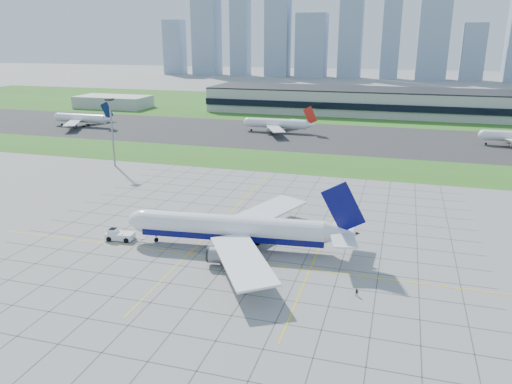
% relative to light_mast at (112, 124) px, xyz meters
% --- Properties ---
extents(ground, '(1400.00, 1400.00, 0.00)m').
position_rel_light_mast_xyz_m(ground, '(70.00, -65.00, -16.18)').
color(ground, gray).
rests_on(ground, ground).
extents(grass_median, '(700.00, 35.00, 0.04)m').
position_rel_light_mast_xyz_m(grass_median, '(70.00, 25.00, -16.16)').
color(grass_median, '#33601B').
rests_on(grass_median, ground).
extents(asphalt_taxiway, '(700.00, 75.00, 0.04)m').
position_rel_light_mast_xyz_m(asphalt_taxiway, '(70.00, 80.00, -16.15)').
color(asphalt_taxiway, '#383838').
rests_on(asphalt_taxiway, ground).
extents(grass_far, '(700.00, 145.00, 0.04)m').
position_rel_light_mast_xyz_m(grass_far, '(70.00, 190.00, -16.16)').
color(grass_far, '#33601B').
rests_on(grass_far, ground).
extents(apron_markings, '(120.00, 130.00, 0.03)m').
position_rel_light_mast_xyz_m(apron_markings, '(70.43, -53.91, -16.17)').
color(apron_markings, '#474744').
rests_on(apron_markings, ground).
extents(terminal, '(260.00, 43.00, 15.80)m').
position_rel_light_mast_xyz_m(terminal, '(110.00, 164.87, -8.29)').
color(terminal, '#B7B7B2').
rests_on(terminal, ground).
extents(service_block, '(50.00, 25.00, 8.00)m').
position_rel_light_mast_xyz_m(service_block, '(-90.00, 145.00, -12.18)').
color(service_block, '#B7B7B2').
rests_on(service_block, ground).
extents(light_mast, '(2.50, 2.50, 25.60)m').
position_rel_light_mast_xyz_m(light_mast, '(0.00, 0.00, 0.00)').
color(light_mast, gray).
rests_on(light_mast, ground).
extents(city_skyline, '(523.00, 32.40, 160.00)m').
position_rel_light_mast_xyz_m(city_skyline, '(61.29, 455.00, 42.91)').
color(city_skyline, '#899BB3').
rests_on(city_skyline, ground).
extents(airliner, '(55.73, 56.23, 17.55)m').
position_rel_light_mast_xyz_m(airliner, '(68.88, -60.64, -11.38)').
color(airliner, white).
rests_on(airliner, ground).
extents(pushback_tug, '(9.93, 4.00, 2.73)m').
position_rel_light_mast_xyz_m(pushback_tug, '(40.31, -63.89, -14.97)').
color(pushback_tug, white).
rests_on(pushback_tug, ground).
extents(crew_near, '(0.63, 0.80, 1.91)m').
position_rel_light_mast_xyz_m(crew_near, '(41.88, -64.74, -15.23)').
color(crew_near, black).
rests_on(crew_near, ground).
extents(crew_far, '(0.87, 0.75, 1.54)m').
position_rel_light_mast_xyz_m(crew_far, '(98.58, -75.68, -15.41)').
color(crew_far, black).
rests_on(crew_far, ground).
extents(distant_jet_0, '(34.88, 42.66, 14.08)m').
position_rel_light_mast_xyz_m(distant_jet_0, '(-64.71, 72.91, -11.70)').
color(distant_jet_0, white).
rests_on(distant_jet_0, ground).
extents(distant_jet_1, '(36.42, 42.66, 14.08)m').
position_rel_light_mast_xyz_m(distant_jet_1, '(42.69, 86.13, -11.70)').
color(distant_jet_1, white).
rests_on(distant_jet_1, ground).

